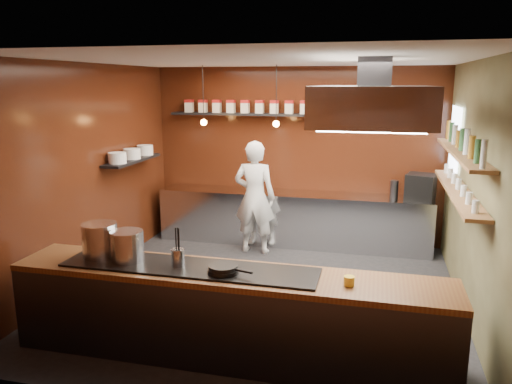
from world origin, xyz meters
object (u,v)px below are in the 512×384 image
(stockpot_large, at_px, (100,240))
(chef, at_px, (255,197))
(espresso_machine, at_px, (421,187))
(stockpot_small, at_px, (127,246))
(extractor_hood, at_px, (373,104))

(stockpot_large, relative_size, chef, 0.20)
(espresso_machine, height_order, chef, chef)
(stockpot_small, height_order, chef, chef)
(stockpot_small, relative_size, espresso_machine, 0.79)
(stockpot_small, bearing_deg, espresso_machine, 49.78)
(stockpot_small, bearing_deg, extractor_hood, 26.80)
(extractor_hood, distance_m, stockpot_small, 3.01)
(stockpot_large, relative_size, stockpot_small, 1.09)
(stockpot_large, bearing_deg, extractor_hood, 22.76)
(stockpot_small, distance_m, espresso_machine, 4.84)
(stockpot_large, xyz_separation_m, espresso_machine, (3.47, 3.64, -0.00))
(stockpot_small, relative_size, chef, 0.18)
(extractor_hood, bearing_deg, chef, 132.23)
(extractor_hood, xyz_separation_m, stockpot_large, (-2.72, -1.14, -1.39))
(extractor_hood, distance_m, stockpot_large, 3.26)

